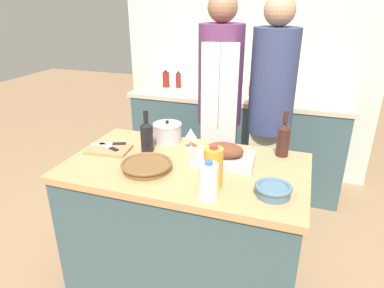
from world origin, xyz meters
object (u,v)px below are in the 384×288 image
(juice_jug, at_px, (213,167))
(condiment_bottle_short, at_px, (178,80))
(wine_glass_left, at_px, (191,134))
(knife_paring, at_px, (109,147))
(wine_bottle_green, at_px, (147,135))
(knife_chef, at_px, (110,144))
(condiment_bottle_tall, at_px, (281,87))
(stand_mixer, at_px, (261,80))
(cutting_board, at_px, (109,150))
(person_cook_guest, at_px, (270,111))
(mixing_bowl, at_px, (273,190))
(person_cook_aproned, at_px, (220,105))
(stock_pot, at_px, (167,132))
(wine_bottle_dark, at_px, (283,138))
(condiment_bottle_extra, at_px, (166,79))
(wicker_basket, at_px, (147,166))
(milk_jug, at_px, (208,181))
(roasting_pan, at_px, (224,155))

(juice_jug, distance_m, condiment_bottle_short, 1.94)
(wine_glass_left, xyz_separation_m, knife_paring, (-0.47, -0.18, -0.08))
(juice_jug, height_order, condiment_bottle_short, juice_jug)
(wine_bottle_green, xyz_separation_m, knife_chef, (-0.25, -0.02, -0.08))
(condiment_bottle_tall, bearing_deg, stand_mixer, 160.35)
(cutting_board, xyz_separation_m, condiment_bottle_short, (-0.12, 1.54, 0.10))
(wine_bottle_green, height_order, person_cook_guest, person_cook_guest)
(mixing_bowl, xyz_separation_m, person_cook_aproned, (-0.52, 0.97, 0.10))
(stock_pot, bearing_deg, wine_bottle_dark, 0.85)
(stock_pot, distance_m, mixing_bowl, 0.88)
(stock_pot, bearing_deg, juice_jug, -46.78)
(condiment_bottle_extra, height_order, person_cook_guest, person_cook_guest)
(condiment_bottle_tall, bearing_deg, wine_bottle_green, -115.92)
(wicker_basket, bearing_deg, wine_bottle_green, 114.57)
(wicker_basket, xyz_separation_m, mixing_bowl, (0.69, -0.05, 0.01))
(stock_pot, relative_size, juice_jug, 0.85)
(juice_jug, xyz_separation_m, stand_mixer, (-0.02, 1.73, 0.07))
(stock_pot, xyz_separation_m, person_cook_guest, (0.61, 0.48, 0.06))
(stock_pot, height_order, stand_mixer, stand_mixer)
(cutting_board, height_order, mixing_bowl, mixing_bowl)
(wine_bottle_green, xyz_separation_m, wine_bottle_dark, (0.80, 0.20, 0.01))
(wicker_basket, height_order, cutting_board, wicker_basket)
(knife_chef, bearing_deg, person_cook_aproned, 53.11)
(wine_glass_left, distance_m, stand_mixer, 1.36)
(stock_pot, bearing_deg, mixing_bowl, -32.49)
(milk_jug, relative_size, wine_bottle_green, 0.74)
(milk_jug, bearing_deg, person_cook_aproned, 101.90)
(mixing_bowl, distance_m, condiment_bottle_extra, 2.15)
(wine_glass_left, height_order, knife_paring, wine_glass_left)
(wine_bottle_dark, distance_m, knife_chef, 1.08)
(milk_jug, bearing_deg, wine_bottle_dark, 64.56)
(roasting_pan, height_order, knife_chef, roasting_pan)
(wine_bottle_dark, bearing_deg, stand_mixer, 104.40)
(wicker_basket, height_order, wine_glass_left, wine_glass_left)
(wine_bottle_dark, xyz_separation_m, wine_glass_left, (-0.55, -0.08, -0.01))
(wine_glass_left, bearing_deg, stand_mixer, 80.19)
(condiment_bottle_short, bearing_deg, wine_glass_left, -66.20)
(person_cook_aproned, relative_size, person_cook_guest, 1.01)
(stand_mixer, xyz_separation_m, condiment_bottle_tall, (0.19, -0.07, -0.04))
(wicker_basket, xyz_separation_m, condiment_bottle_tall, (0.56, 1.62, 0.11))
(wicker_basket, bearing_deg, wine_bottle_dark, 32.30)
(wine_glass_left, distance_m, condiment_bottle_extra, 1.52)
(mixing_bowl, bearing_deg, milk_jug, -157.47)
(condiment_bottle_short, xyz_separation_m, person_cook_aproned, (0.63, -0.77, 0.02))
(wicker_basket, relative_size, wine_bottle_green, 1.08)
(roasting_pan, bearing_deg, wine_glass_left, 152.53)
(wicker_basket, height_order, juice_jug, juice_jug)
(mixing_bowl, xyz_separation_m, knife_chef, (-1.05, 0.26, -0.01))
(wine_bottle_dark, bearing_deg, wine_bottle_green, -166.11)
(person_cook_aproned, bearing_deg, condiment_bottle_extra, 122.86)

